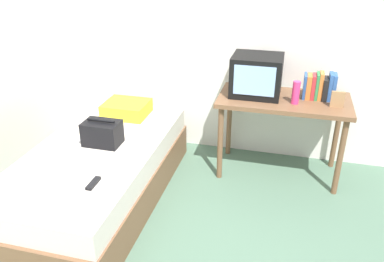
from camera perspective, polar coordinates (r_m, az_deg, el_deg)
The scene contains 13 objects.
wall_back at distance 3.90m, azimuth 5.08°, elevation 15.08°, with size 5.20×0.10×2.60m, color silver.
bed at distance 3.44m, azimuth -13.45°, elevation -6.15°, with size 1.00×2.00×0.50m.
desk at distance 3.64m, azimuth 13.05°, elevation 3.22°, with size 1.16×0.60×0.76m.
tv at distance 3.59m, azimuth 9.35°, elevation 7.97°, with size 0.44×0.39×0.36m.
water_bottle at distance 3.48m, azimuth 14.82°, elevation 5.40°, with size 0.06×0.06×0.20m, color #E53372.
book_row at distance 3.64m, azimuth 17.99°, elevation 6.13°, with size 0.27×0.16×0.24m.
picture_frame at distance 3.51m, azimuth 20.34°, elevation 4.31°, with size 0.11×0.02×0.14m, color #9E754C.
pillow at distance 3.85m, azimuth -9.46°, elevation 3.22°, with size 0.41×0.35×0.13m, color yellow.
handbag at distance 3.32m, azimuth -12.87°, elevation -0.29°, with size 0.30×0.20×0.22m.
magazine at distance 3.14m, azimuth -18.58°, elevation -4.70°, with size 0.21×0.29×0.01m, color white.
remote_dark at distance 2.84m, azimuth -14.10°, elevation -7.35°, with size 0.04×0.16×0.02m, color black.
remote_silver at distance 3.47m, azimuth -15.80°, elevation -1.09°, with size 0.04×0.14×0.02m, color #B7B7BC.
folded_towel at distance 2.73m, azimuth -19.02°, elevation -9.06°, with size 0.28×0.22×0.07m, color white.
Camera 1 is at (0.64, -1.78, 2.04)m, focal length 36.80 mm.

